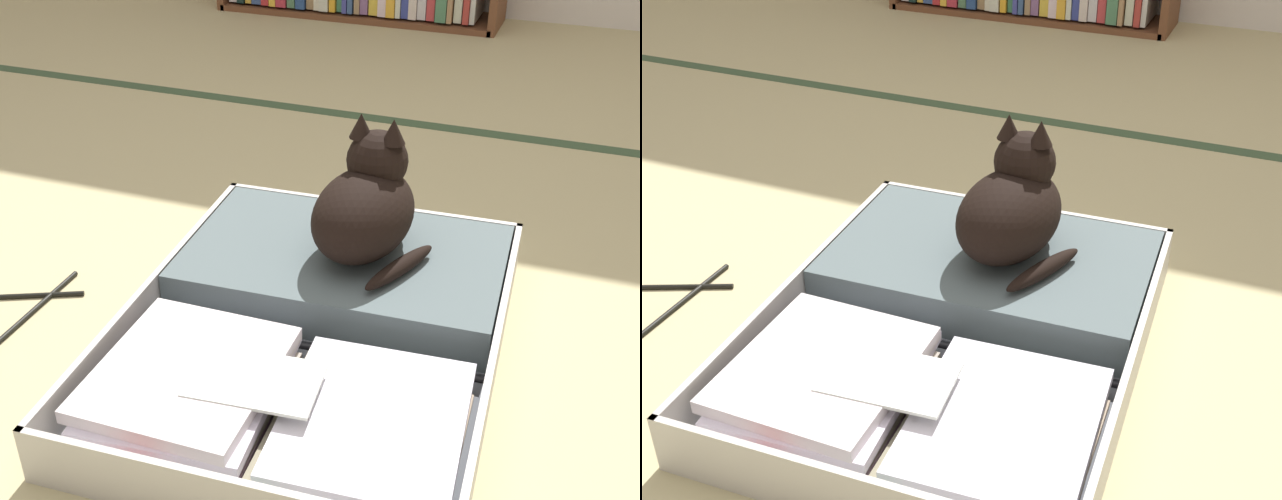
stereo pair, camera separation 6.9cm
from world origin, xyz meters
The scene contains 4 objects.
ground_plane centered at (0.00, 0.00, 0.00)m, with size 10.00×10.00×0.00m, color tan.
tatami_border centered at (0.00, 1.18, 0.00)m, with size 4.80×0.05×0.00m.
open_suitcase centered at (0.04, 0.10, 0.05)m, with size 0.69×0.87×0.11m.
black_cat centered at (0.07, 0.28, 0.20)m, with size 0.25×0.30×0.26m.
Camera 1 is at (0.46, -1.07, 0.95)m, focal length 46.48 mm.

